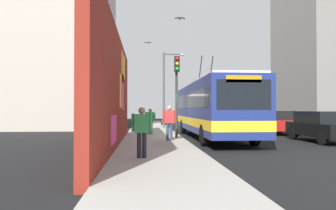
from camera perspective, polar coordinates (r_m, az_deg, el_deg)
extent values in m
plane|color=black|center=(17.28, 2.56, -6.41)|extent=(80.00, 80.00, 0.00)
cube|color=#9E9B93|center=(17.15, -2.78, -6.21)|extent=(48.00, 3.20, 0.15)
cube|color=maroon|center=(13.06, -9.92, 2.59)|extent=(13.82, 0.30, 4.91)
cube|color=orange|center=(15.26, -8.56, 7.03)|extent=(1.44, 0.02, 1.48)
cube|color=yellow|center=(14.03, -8.89, 2.66)|extent=(0.93, 0.02, 1.53)
cube|color=#F2338C|center=(15.50, -8.48, 2.40)|extent=(1.24, 0.02, 1.78)
cube|color=yellow|center=(16.44, -8.27, 6.93)|extent=(1.03, 0.02, 1.20)
cube|color=#F2338C|center=(10.96, -10.12, -4.50)|extent=(1.87, 0.02, 0.99)
cube|color=#B2A899|center=(30.25, -18.47, 13.87)|extent=(9.45, 8.03, 18.69)
cube|color=black|center=(28.68, -10.65, 4.60)|extent=(8.03, 0.04, 1.10)
cube|color=black|center=(29.16, -10.63, 10.87)|extent=(8.03, 0.04, 1.10)
cube|color=black|center=(29.98, -10.61, 16.87)|extent=(8.03, 0.04, 1.10)
cube|color=gray|center=(37.02, 27.30, 11.68)|extent=(9.81, 7.61, 19.32)
cube|color=navy|center=(17.87, 8.15, -0.48)|extent=(11.56, 2.60, 2.68)
cube|color=silver|center=(17.93, 8.14, 4.00)|extent=(11.09, 2.40, 0.12)
cube|color=yellow|center=(17.88, 8.16, -3.01)|extent=(11.58, 2.62, 0.44)
cube|color=black|center=(12.33, 14.05, 1.90)|extent=(0.04, 2.21, 1.21)
cube|color=black|center=(17.87, 8.15, 0.81)|extent=(10.63, 2.63, 0.86)
cube|color=orange|center=(12.38, 14.02, 4.76)|extent=(0.06, 1.43, 0.28)
cylinder|color=black|center=(19.78, 8.02, 5.99)|extent=(1.43, 0.06, 2.00)
cylinder|color=black|center=(19.64, 6.01, 6.03)|extent=(1.43, 0.06, 2.00)
cylinder|color=black|center=(14.70, 15.89, -5.40)|extent=(1.00, 0.28, 1.00)
cylinder|color=black|center=(14.05, 6.77, -5.64)|extent=(1.00, 0.28, 1.00)
cylinder|color=black|center=(21.77, 9.05, -3.94)|extent=(1.00, 0.28, 1.00)
cylinder|color=black|center=(21.34, 2.85, -4.02)|extent=(1.00, 0.28, 1.00)
cube|color=black|center=(17.58, 26.81, -4.10)|extent=(4.28, 1.76, 0.66)
cube|color=black|center=(17.63, 26.65, -2.04)|extent=(2.57, 1.58, 0.60)
cylinder|color=black|center=(16.00, 27.08, -5.61)|extent=(0.64, 0.22, 0.64)
cylinder|color=black|center=(19.21, 26.61, -4.81)|extent=(0.64, 0.22, 0.64)
cylinder|color=black|center=(18.46, 22.45, -5.00)|extent=(0.64, 0.22, 0.64)
cube|color=#B21E19|center=(22.23, 19.73, -3.45)|extent=(4.06, 1.84, 0.66)
cube|color=black|center=(22.29, 19.64, -1.83)|extent=(2.44, 1.66, 0.60)
cylinder|color=black|center=(21.41, 23.23, -4.42)|extent=(0.64, 0.22, 0.64)
cylinder|color=black|center=(20.69, 19.19, -4.56)|extent=(0.64, 0.22, 0.64)
cylinder|color=black|center=(23.81, 20.21, -4.07)|extent=(0.64, 0.22, 0.64)
cylinder|color=black|center=(23.17, 16.51, -4.18)|extent=(0.64, 0.22, 0.64)
cylinder|color=#2D3F59|center=(15.04, 0.59, -5.05)|extent=(0.14, 0.14, 0.85)
cylinder|color=#2D3F59|center=(15.02, -0.07, -5.05)|extent=(0.14, 0.14, 0.85)
cube|color=#BF3333|center=(14.99, 0.26, -2.22)|extent=(0.22, 0.49, 0.64)
cylinder|color=#BF3333|center=(15.02, 1.39, -2.10)|extent=(0.09, 0.09, 0.60)
cylinder|color=#BF3333|center=(14.97, -0.88, -2.10)|extent=(0.09, 0.09, 0.60)
sphere|color=tan|center=(14.99, 0.26, -0.57)|extent=(0.23, 0.23, 0.23)
cube|color=#593319|center=(14.98, -1.15, -3.25)|extent=(0.14, 0.10, 0.24)
cylinder|color=#595960|center=(18.85, -3.10, -4.30)|extent=(0.14, 0.14, 0.78)
cylinder|color=#595960|center=(18.85, -3.59, -4.30)|extent=(0.14, 0.14, 0.78)
cube|color=#338C4C|center=(18.82, -3.35, -2.22)|extent=(0.22, 0.46, 0.59)
cylinder|color=#338C4C|center=(18.83, -2.50, -2.13)|extent=(0.09, 0.09, 0.56)
cylinder|color=#338C4C|center=(18.81, -4.19, -2.13)|extent=(0.09, 0.09, 0.56)
sphere|color=#936B4C|center=(18.81, -3.35, -1.00)|extent=(0.21, 0.21, 0.21)
cube|color=black|center=(18.82, -4.41, -2.96)|extent=(0.14, 0.10, 0.24)
cylinder|color=#1E1E2D|center=(9.67, -4.47, -7.54)|extent=(0.14, 0.14, 0.79)
cylinder|color=#1E1E2D|center=(9.67, -5.43, -7.54)|extent=(0.14, 0.14, 0.79)
cube|color=#338C4C|center=(9.62, -4.94, -3.45)|extent=(0.22, 0.46, 0.59)
cylinder|color=#338C4C|center=(9.62, -3.27, -3.28)|extent=(0.09, 0.09, 0.56)
cylinder|color=#338C4C|center=(9.62, -6.61, -3.27)|extent=(0.09, 0.09, 0.56)
sphere|color=#936B4C|center=(9.61, -4.94, -1.05)|extent=(0.21, 0.21, 0.21)
cylinder|color=#2D382D|center=(16.59, 1.61, 1.54)|extent=(0.14, 0.14, 4.43)
cube|color=black|center=(16.54, 1.69, 7.70)|extent=(0.20, 0.28, 0.84)
sphere|color=red|center=(16.47, 1.73, 8.72)|extent=(0.18, 0.18, 0.18)
sphere|color=yellow|center=(16.43, 1.73, 7.75)|extent=(0.18, 0.18, 0.18)
sphere|color=green|center=(16.39, 1.73, 6.79)|extent=(0.18, 0.18, 0.18)
cylinder|color=#4C4C51|center=(25.75, -0.81, 2.86)|extent=(0.18, 0.18, 6.39)
cylinder|color=#4C4C51|center=(26.19, 0.91, 9.52)|extent=(0.10, 1.55, 0.10)
ellipsoid|color=silver|center=(26.26, 2.62, 9.38)|extent=(0.44, 0.28, 0.20)
ellipsoid|color=#47474C|center=(17.06, 2.25, 15.93)|extent=(0.32, 0.14, 0.12)
cube|color=#47474C|center=(17.09, 2.74, 16.01)|extent=(0.20, 0.28, 0.08)
cube|color=#47474C|center=(17.06, 1.77, 16.05)|extent=(0.20, 0.28, 0.08)
ellipsoid|color=slate|center=(21.34, -3.75, 11.60)|extent=(0.32, 0.14, 0.12)
cube|color=slate|center=(21.35, -3.36, 11.68)|extent=(0.20, 0.28, 0.08)
cube|color=slate|center=(21.34, -4.13, 11.68)|extent=(0.20, 0.28, 0.08)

